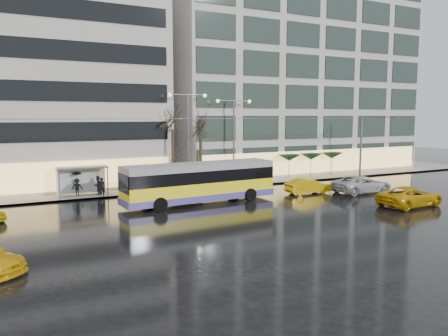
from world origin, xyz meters
TOP-DOWN VIEW (x-y plane):
  - ground at (0.00, 0.00)m, footprint 140.00×140.00m
  - sidewalk at (2.00, 14.00)m, footprint 80.00×10.00m
  - kerb at (2.00, 9.05)m, footprint 80.00×0.10m
  - building_right at (19.00, 19.00)m, footprint 32.00×14.00m
  - trolleybus at (0.09, 3.55)m, footprint 12.90×5.22m
  - catenary at (1.00, 7.94)m, footprint 42.24×5.12m
  - bus_shelter at (-8.38, 10.69)m, footprint 4.20×1.60m
  - street_lamp_near at (2.00, 10.80)m, footprint 3.96×0.36m
  - street_lamp_far at (7.00, 10.80)m, footprint 3.96×0.36m
  - tree_a at (0.50, 11.00)m, footprint 3.20×3.20m
  - tree_b at (3.50, 11.20)m, footprint 3.20×3.20m
  - parasol_a at (14.00, 11.00)m, footprint 2.50×2.50m
  - parasol_b at (17.00, 11.00)m, footprint 2.50×2.50m
  - parasol_c at (20.00, 11.00)m, footprint 2.50×2.50m
  - taxi_b at (10.61, 3.16)m, footprint 4.31×1.72m
  - taxi_c at (14.29, -4.99)m, footprint 5.68×2.82m
  - sedan_silver at (15.30, 1.24)m, footprint 5.73×2.76m
  - pedestrian_a at (-6.62, 9.40)m, footprint 0.97×0.98m
  - pedestrian_b at (-6.77, 10.30)m, footprint 1.01×0.95m
  - pedestrian_c at (-8.44, 10.71)m, footprint 1.09×1.02m

SIDE VIEW (x-z plane):
  - ground at x=0.00m, z-range 0.00..0.00m
  - sidewalk at x=2.00m, z-range 0.00..0.15m
  - kerb at x=2.00m, z-range 0.00..0.15m
  - taxi_b at x=10.61m, z-range 0.00..1.39m
  - taxi_c at x=14.29m, z-range 0.00..1.55m
  - sedan_silver at x=15.30m, z-range 0.00..1.58m
  - pedestrian_b at x=-6.77m, z-range 0.15..1.80m
  - pedestrian_c at x=-8.44m, z-range 0.22..2.33m
  - trolleybus at x=0.09m, z-range -1.36..4.56m
  - pedestrian_a at x=-6.62m, z-range 0.51..2.70m
  - bus_shelter at x=-8.38m, z-range 0.71..3.22m
  - parasol_a at x=14.00m, z-range 1.12..3.77m
  - parasol_b at x=17.00m, z-range 1.12..3.77m
  - parasol_c at x=20.00m, z-range 1.12..3.77m
  - catenary at x=1.00m, z-range 0.75..7.75m
  - street_lamp_far at x=7.00m, z-range 1.45..9.98m
  - street_lamp_near at x=2.00m, z-range 1.48..10.51m
  - tree_b at x=3.50m, z-range 2.55..10.25m
  - tree_a at x=0.50m, z-range 2.89..11.29m
  - building_right at x=19.00m, z-range 0.15..25.15m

